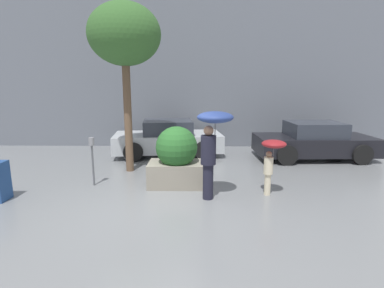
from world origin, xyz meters
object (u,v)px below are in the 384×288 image
person_child (272,154)px  street_tree (125,36)px  parked_car_near (168,139)px  parking_meter (92,151)px  planter_box (177,158)px  person_adult (212,136)px  parked_car_far (314,142)px

person_child → street_tree: bearing=166.7°
parked_car_near → parking_meter: 3.88m
parked_car_near → person_child: bearing=-152.7°
parked_car_near → street_tree: size_ratio=0.85×
planter_box → parking_meter: bearing=-179.3°
person_child → parking_meter: (-4.46, 0.63, -0.09)m
street_tree → person_adult: bearing=-42.9°
parked_car_far → parking_meter: bearing=111.4°
planter_box → street_tree: bearing=138.9°
planter_box → person_child: planter_box is taller
planter_box → parked_car_far: (4.67, 3.03, -0.14)m
street_tree → parking_meter: street_tree is taller
parked_car_near → street_tree: street_tree is taller
person_adult → person_child: 1.50m
person_adult → parked_car_far: (3.81, 3.92, -0.86)m
person_child → parking_meter: 4.50m
parked_car_near → street_tree: bearing=148.5°
parked_car_far → parking_meter: (-6.86, -3.06, 0.31)m
person_adult → street_tree: (-2.40, 2.23, 2.47)m
person_child → parked_car_far: 4.42m
parked_car_far → person_child: bearing=144.3°
planter_box → parked_car_far: size_ratio=0.38×
parked_car_far → parking_meter: parked_car_far is taller
parked_car_near → parking_meter: parked_car_near is taller
person_adult → person_child: (1.41, 0.23, -0.46)m
person_adult → parked_car_far: person_adult is taller
person_adult → planter_box: bearing=115.6°
parked_car_far → planter_box: bearing=120.3°
parked_car_near → parked_car_far: size_ratio=1.00×
planter_box → person_child: 2.38m
street_tree → person_child: bearing=-27.7°
person_adult → street_tree: street_tree is taller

